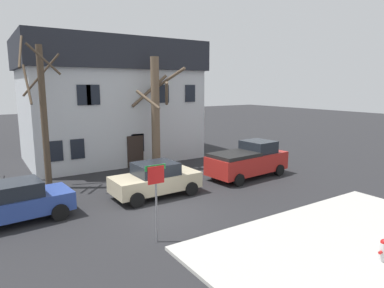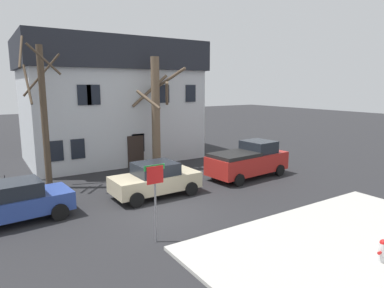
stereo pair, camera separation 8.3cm
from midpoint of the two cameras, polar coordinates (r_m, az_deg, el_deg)
ground_plane at (r=14.56m, az=-4.41°, el=-11.62°), size 120.00×120.00×0.00m
sidewalk_slab at (r=12.62m, az=27.97°, el=-16.03°), size 10.82×7.66×0.12m
building_main at (r=25.37m, az=-13.79°, el=7.31°), size 12.15×7.79×8.45m
tree_bare_mid at (r=18.71m, az=-24.24°, el=5.01°), size 2.21×2.00×7.85m
tree_bare_far at (r=21.30m, az=-6.29°, el=5.65°), size 3.04×3.00×7.10m
car_blue_sedan at (r=15.07m, az=-28.14°, el=-8.74°), size 4.36×2.38×1.63m
car_beige_sedan at (r=16.49m, az=-6.36°, el=-6.00°), size 4.33×2.20×1.66m
pickup_truck_red at (r=20.00m, az=9.44°, el=-2.74°), size 5.23×2.56×2.08m
fire_hydrant at (r=11.96m, az=29.68°, el=-15.40°), size 0.42×0.22×0.70m
street_sign_pole at (r=11.40m, az=-6.36°, el=-7.59°), size 0.76×0.07×2.74m
bicycle_leaning at (r=18.91m, az=-28.84°, el=-6.58°), size 1.75×0.22×1.03m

